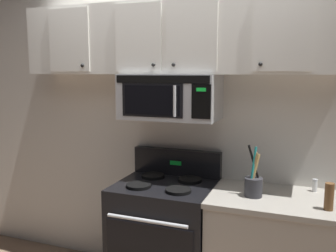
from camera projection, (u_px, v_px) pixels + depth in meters
The scene contains 7 objects.
back_wall at pixel (180, 121), 3.13m from camera, with size 5.20×0.10×2.70m, color silver.
stove_range at pixel (165, 236), 2.92m from camera, with size 0.76×0.69×1.12m.
over_range_microwave at pixel (170, 97), 2.86m from camera, with size 0.76×0.43×0.35m.
upper_cabinets at pixel (172, 38), 2.83m from camera, with size 2.50×0.36×0.55m.
utensil_crock_charcoal at pixel (254, 185), 2.56m from camera, with size 0.13×0.13×0.37m.
salt_shaker at pixel (315, 185), 2.67m from camera, with size 0.04×0.04×0.09m.
pepper_mill at pixel (329, 197), 2.30m from camera, with size 0.06×0.06×0.18m, color brown.
Camera 1 is at (1.00, -2.15, 1.77)m, focal length 39.05 mm.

